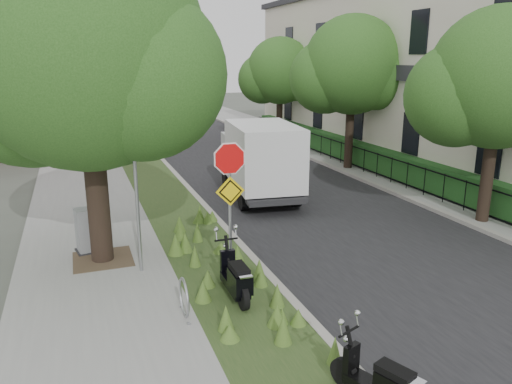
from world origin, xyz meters
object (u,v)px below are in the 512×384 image
scooter_far (237,282)px  utility_cabinet (92,230)px  sign_assembly (230,184)px  box_truck (260,156)px

scooter_far → utility_cabinet: bearing=124.2°
sign_assembly → scooter_far: size_ratio=1.88×
sign_assembly → utility_cabinet: (-2.78, 2.92, -1.67)m
utility_cabinet → sign_assembly: bearing=-46.4°
scooter_far → box_truck: size_ratio=0.32×
sign_assembly → utility_cabinet: 4.36m
scooter_far → utility_cabinet: utility_cabinet is taller
box_truck → utility_cabinet: box_truck is taller
sign_assembly → utility_cabinet: size_ratio=2.85×
sign_assembly → scooter_far: sign_assembly is taller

